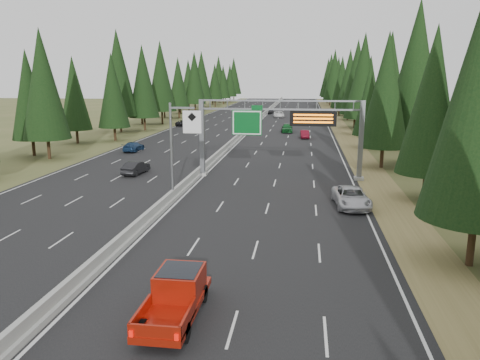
% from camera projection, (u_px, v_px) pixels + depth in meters
% --- Properties ---
extents(road, '(32.00, 260.00, 0.08)m').
position_uv_depth(road, '(250.00, 129.00, 92.15)').
color(road, black).
rests_on(road, ground).
extents(shoulder_right, '(3.60, 260.00, 0.06)m').
position_uv_depth(shoulder_right, '(342.00, 130.00, 89.79)').
color(shoulder_right, olive).
rests_on(shoulder_right, ground).
extents(shoulder_left, '(3.60, 260.00, 0.06)m').
position_uv_depth(shoulder_left, '(162.00, 128.00, 94.52)').
color(shoulder_left, '#4A5427').
rests_on(shoulder_left, ground).
extents(median_barrier, '(0.70, 260.00, 0.85)m').
position_uv_depth(median_barrier, '(250.00, 127.00, 92.07)').
color(median_barrier, gray).
rests_on(median_barrier, road).
extents(sign_gantry, '(16.75, 0.98, 7.80)m').
position_uv_depth(sign_gantry, '(286.00, 127.00, 46.20)').
color(sign_gantry, slate).
rests_on(sign_gantry, road).
extents(hov_sign_pole, '(2.80, 0.50, 8.00)m').
position_uv_depth(hov_sign_pole, '(178.00, 145.00, 37.83)').
color(hov_sign_pole, slate).
rests_on(hov_sign_pole, road).
extents(tree_row_right, '(12.39, 240.98, 18.65)m').
position_uv_depth(tree_row_right, '(368.00, 81.00, 84.33)').
color(tree_row_right, black).
rests_on(tree_row_right, ground).
extents(tree_row_left, '(11.34, 240.52, 18.54)m').
position_uv_depth(tree_row_left, '(131.00, 83.00, 87.10)').
color(tree_row_left, black).
rests_on(tree_row_left, ground).
extents(silver_minivan, '(2.98, 5.64, 1.51)m').
position_uv_depth(silver_minivan, '(351.00, 197.00, 36.78)').
color(silver_minivan, silver).
rests_on(silver_minivan, road).
extents(red_pickup, '(2.01, 5.64, 1.84)m').
position_uv_depth(red_pickup, '(177.00, 291.00, 20.06)').
color(red_pickup, black).
rests_on(red_pickup, road).
extents(car_ahead_green, '(2.10, 4.90, 1.65)m').
position_uv_depth(car_ahead_green, '(287.00, 128.00, 85.97)').
color(car_ahead_green, '#145822').
rests_on(car_ahead_green, road).
extents(car_ahead_dkred, '(1.62, 4.04, 1.31)m').
position_uv_depth(car_ahead_dkred, '(305.00, 134.00, 77.72)').
color(car_ahead_dkred, maroon).
rests_on(car_ahead_dkred, road).
extents(car_ahead_dkgrey, '(1.99, 4.55, 1.30)m').
position_uv_depth(car_ahead_dkgrey, '(287.00, 128.00, 86.99)').
color(car_ahead_dkgrey, black).
rests_on(car_ahead_dkgrey, road).
extents(car_ahead_white, '(3.03, 5.70, 1.53)m').
position_uv_depth(car_ahead_white, '(279.00, 114.00, 117.68)').
color(car_ahead_white, white).
rests_on(car_ahead_white, road).
extents(car_ahead_far, '(1.62, 3.93, 1.33)m').
position_uv_depth(car_ahead_far, '(271.00, 112.00, 128.01)').
color(car_ahead_far, black).
rests_on(car_ahead_far, road).
extents(car_onc_near, '(1.85, 4.26, 1.36)m').
position_uv_depth(car_onc_near, '(136.00, 168.00, 49.11)').
color(car_onc_near, black).
rests_on(car_onc_near, road).
extents(car_onc_blue, '(1.91, 4.50, 1.30)m').
position_uv_depth(car_onc_blue, '(133.00, 147.00, 64.13)').
color(car_onc_blue, navy).
rests_on(car_onc_blue, road).
extents(car_onc_white, '(2.13, 4.38, 1.44)m').
position_uv_depth(car_onc_white, '(248.00, 121.00, 101.25)').
color(car_onc_white, '#BDBDBD').
rests_on(car_onc_white, road).
extents(car_onc_far, '(2.42, 4.71, 1.27)m').
position_uv_depth(car_onc_far, '(183.00, 123.00, 97.32)').
color(car_onc_far, black).
rests_on(car_onc_far, road).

